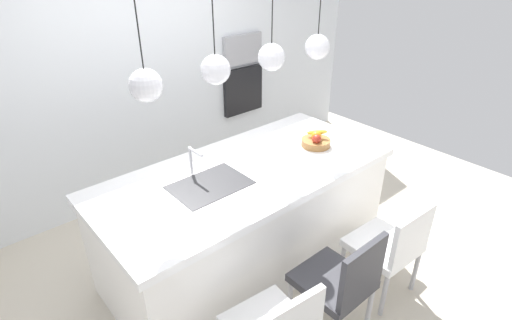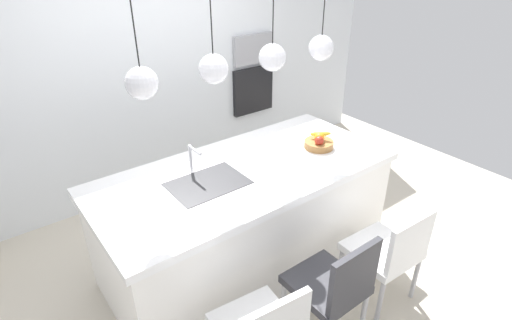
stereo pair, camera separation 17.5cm
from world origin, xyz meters
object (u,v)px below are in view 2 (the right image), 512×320
object	(u,v)px
microwave	(252,49)
oven	(253,90)
chair_middle	(334,285)
chair_far	(389,250)
fruit_bowl	(319,142)

from	to	relation	value
microwave	oven	world-z (taller)	microwave
chair_middle	chair_far	world-z (taller)	chair_middle
fruit_bowl	microwave	world-z (taller)	microwave
oven	chair_far	size ratio (longest dim) A/B	0.67
oven	microwave	bearing A→B (deg)	0.00
microwave	chair_far	distance (m)	2.81
microwave	chair_far	bearing A→B (deg)	-104.62
fruit_bowl	chair_middle	size ratio (longest dim) A/B	0.28
oven	chair_middle	distance (m)	2.90
chair_far	chair_middle	bearing A→B (deg)	-179.74
microwave	chair_middle	distance (m)	3.01
microwave	chair_middle	world-z (taller)	microwave
fruit_bowl	chair_far	distance (m)	1.05
fruit_bowl	microwave	xyz separation A→B (m)	(0.53, 1.65, 0.42)
fruit_bowl	oven	size ratio (longest dim) A/B	0.45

